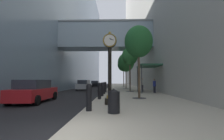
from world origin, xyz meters
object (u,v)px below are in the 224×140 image
bollard_nearest (89,96)px  bollard_fourth (102,89)px  street_clock (110,64)px  bollard_fifth (104,88)px  car_black_far (95,84)px  street_tree_far (124,65)px  car_red_mid (34,91)px  street_tree_mid_far (126,62)px  trash_bin (114,100)px  street_tree_near (139,42)px  bollard_third (99,90)px  street_tree_mid_near (130,56)px  pedestrian_walking (154,86)px  pedestrian_by_clock (142,84)px  car_silver_near (84,85)px  bollard_sixth (105,87)px

bollard_nearest → bollard_fourth: 6.83m
street_clock → bollard_fifth: street_clock is taller
car_black_far → street_tree_far: bearing=-17.9°
car_red_mid → bollard_fourth: bearing=34.5°
car_black_far → bollard_nearest: bearing=-83.0°
street_clock → street_tree_mid_far: bearing=83.0°
street_tree_mid_far → trash_bin: size_ratio=6.13×
street_tree_near → bollard_third: bearing=-169.0°
street_clock → car_red_mid: 5.99m
bollard_fifth → street_tree_mid_near: 6.21m
street_tree_mid_near → bollard_fourth: bearing=-117.8°
trash_bin → pedestrian_walking: (4.61, 11.18, 0.31)m
bollard_nearest → street_tree_mid_far: (3.12, 20.33, 4.06)m
street_clock → pedestrian_by_clock: size_ratio=2.47×
bollard_nearest → bollard_third: 4.56m
bollard_third → street_tree_far: bearing=82.4°
street_tree_near → car_black_far: size_ratio=1.45×
bollard_fourth → street_tree_mid_far: bearing=77.0°
bollard_fifth → pedestrian_walking: 5.99m
pedestrian_by_clock → street_clock: bearing=-109.6°
street_tree_mid_near → car_silver_near: (-7.20, 5.71, -3.94)m
trash_bin → street_tree_far: bearing=86.0°
street_tree_mid_near → trash_bin: 13.94m
street_tree_mid_far → car_silver_near: size_ratio=1.37×
street_tree_near → car_silver_near: (-7.20, 13.30, -3.89)m
street_tree_mid_near → street_tree_near: bearing=-90.0°
street_tree_mid_far → pedestrian_by_clock: bearing=-78.4°
bollard_sixth → street_tree_far: (3.12, 16.53, 4.50)m
bollard_nearest → car_red_mid: car_red_mid is taller
bollard_third → street_tree_mid_far: 16.59m
street_tree_mid_far → bollard_nearest: bearing=-98.7°
street_clock → car_silver_near: size_ratio=0.94×
street_tree_near → bollard_fifth: bearing=128.3°
bollard_sixth → street_tree_near: bearing=-63.4°
street_tree_mid_near → car_black_far: (-6.84, 17.38, -3.99)m
pedestrian_walking → bollard_fifth: bearing=-164.3°
bollard_fifth → street_tree_far: size_ratio=0.19×
pedestrian_by_clock → car_black_far: size_ratio=0.44×
bollard_fifth → car_black_far: car_black_far is taller
bollard_fourth → street_tree_mid_near: size_ratio=0.22×
bollard_third → bollard_fourth: bearing=90.0°
street_tree_near → bollard_nearest: bearing=-121.2°
bollard_sixth → trash_bin: bollard_sixth is taller
bollard_nearest → trash_bin: size_ratio=1.20×
car_silver_near → street_tree_near: bearing=-61.6°
bollard_sixth → street_tree_near: size_ratio=0.21×
street_tree_far → pedestrian_by_clock: street_tree_far is taller
pedestrian_walking → car_silver_near: bearing=141.9°
street_tree_near → car_silver_near: bearing=118.4°
pedestrian_by_clock → car_red_mid: bearing=-135.8°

